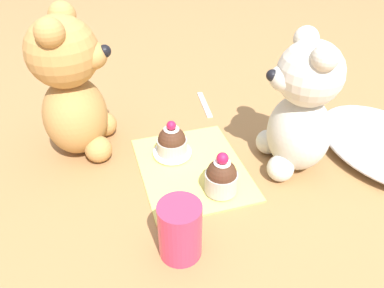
{
  "coord_description": "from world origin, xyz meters",
  "views": [
    {
      "loc": [
        0.5,
        -0.15,
        0.44
      ],
      "look_at": [
        0.0,
        0.0,
        0.06
      ],
      "focal_mm": 35.0,
      "sensor_mm": 36.0,
      "label": 1
    }
  ],
  "objects_px": {
    "cupcake_near_cream_bear": "(221,177)",
    "cupcake_near_tan_bear": "(172,142)",
    "juice_glass": "(180,230)",
    "saucer_plate": "(172,152)",
    "teaspoon": "(205,104)",
    "teddy_bear_cream": "(301,110)",
    "teddy_bear_tan": "(72,88)"
  },
  "relations": [
    {
      "from": "cupcake_near_tan_bear",
      "to": "teddy_bear_cream",
      "type": "bearing_deg",
      "value": 67.41
    },
    {
      "from": "cupcake_near_tan_bear",
      "to": "teaspoon",
      "type": "bearing_deg",
      "value": 144.2
    },
    {
      "from": "teaspoon",
      "to": "saucer_plate",
      "type": "bearing_deg",
      "value": 150.4
    },
    {
      "from": "cupcake_near_cream_bear",
      "to": "teddy_bear_tan",
      "type": "bearing_deg",
      "value": -133.19
    },
    {
      "from": "teddy_bear_tan",
      "to": "cupcake_near_cream_bear",
      "type": "distance_m",
      "value": 0.31
    },
    {
      "from": "teddy_bear_tan",
      "to": "teaspoon",
      "type": "relative_size",
      "value": 2.31
    },
    {
      "from": "saucer_plate",
      "to": "teaspoon",
      "type": "height_order",
      "value": "saucer_plate"
    },
    {
      "from": "teddy_bear_cream",
      "to": "juice_glass",
      "type": "distance_m",
      "value": 0.29
    },
    {
      "from": "cupcake_near_tan_bear",
      "to": "teaspoon",
      "type": "xyz_separation_m",
      "value": [
        -0.17,
        0.12,
        -0.03
      ]
    },
    {
      "from": "teddy_bear_cream",
      "to": "saucer_plate",
      "type": "height_order",
      "value": "teddy_bear_cream"
    },
    {
      "from": "cupcake_near_cream_bear",
      "to": "teaspoon",
      "type": "height_order",
      "value": "cupcake_near_cream_bear"
    },
    {
      "from": "juice_glass",
      "to": "teddy_bear_tan",
      "type": "bearing_deg",
      "value": -158.84
    },
    {
      "from": "teddy_bear_tan",
      "to": "saucer_plate",
      "type": "distance_m",
      "value": 0.22
    },
    {
      "from": "cupcake_near_cream_bear",
      "to": "juice_glass",
      "type": "bearing_deg",
      "value": -44.83
    },
    {
      "from": "teddy_bear_cream",
      "to": "cupcake_near_cream_bear",
      "type": "distance_m",
      "value": 0.18
    },
    {
      "from": "teddy_bear_tan",
      "to": "teaspoon",
      "type": "xyz_separation_m",
      "value": [
        -0.09,
        0.28,
        -0.13
      ]
    },
    {
      "from": "teddy_bear_tan",
      "to": "cupcake_near_tan_bear",
      "type": "distance_m",
      "value": 0.2
    },
    {
      "from": "saucer_plate",
      "to": "teaspoon",
      "type": "xyz_separation_m",
      "value": [
        -0.17,
        0.12,
        -0.01
      ]
    },
    {
      "from": "teddy_bear_cream",
      "to": "cupcake_near_cream_bear",
      "type": "xyz_separation_m",
      "value": [
        0.04,
        -0.15,
        -0.08
      ]
    },
    {
      "from": "cupcake_near_cream_bear",
      "to": "saucer_plate",
      "type": "height_order",
      "value": "cupcake_near_cream_bear"
    },
    {
      "from": "cupcake_near_tan_bear",
      "to": "teaspoon",
      "type": "distance_m",
      "value": 0.21
    },
    {
      "from": "cupcake_near_tan_bear",
      "to": "saucer_plate",
      "type": "bearing_deg",
      "value": 0.0
    },
    {
      "from": "teddy_bear_cream",
      "to": "cupcake_near_cream_bear",
      "type": "height_order",
      "value": "teddy_bear_cream"
    },
    {
      "from": "teaspoon",
      "to": "teddy_bear_tan",
      "type": "bearing_deg",
      "value": 113.89
    },
    {
      "from": "teddy_bear_cream",
      "to": "juice_glass",
      "type": "bearing_deg",
      "value": -50.85
    },
    {
      "from": "saucer_plate",
      "to": "cupcake_near_tan_bear",
      "type": "distance_m",
      "value": 0.03
    },
    {
      "from": "teddy_bear_tan",
      "to": "juice_glass",
      "type": "height_order",
      "value": "teddy_bear_tan"
    },
    {
      "from": "saucer_plate",
      "to": "cupcake_near_tan_bear",
      "type": "height_order",
      "value": "cupcake_near_tan_bear"
    },
    {
      "from": "cupcake_near_cream_bear",
      "to": "cupcake_near_tan_bear",
      "type": "distance_m",
      "value": 0.13
    },
    {
      "from": "cupcake_near_tan_bear",
      "to": "juice_glass",
      "type": "height_order",
      "value": "juice_glass"
    },
    {
      "from": "teddy_bear_cream",
      "to": "cupcake_near_tan_bear",
      "type": "relative_size",
      "value": 3.64
    },
    {
      "from": "cupcake_near_cream_bear",
      "to": "juice_glass",
      "type": "height_order",
      "value": "juice_glass"
    }
  ]
}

